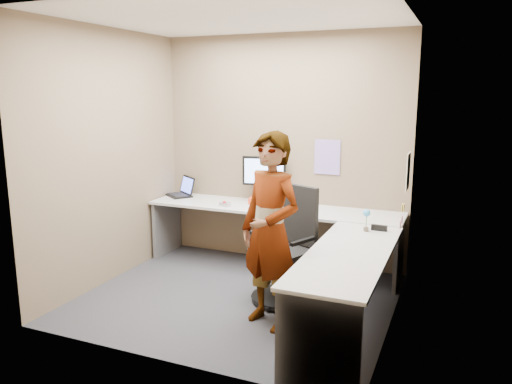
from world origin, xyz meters
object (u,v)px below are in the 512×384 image
at_px(monitor, 264,173).
at_px(office_chair, 287,256).
at_px(desk, 292,236).
at_px(person, 270,231).

distance_m(monitor, office_chair, 1.34).
bearing_deg(desk, monitor, 128.72).
bearing_deg(person, monitor, 137.38).
xyz_separation_m(desk, monitor, (-0.61, 0.76, 0.50)).
bearing_deg(monitor, desk, -62.95).
xyz_separation_m(desk, person, (0.07, -0.79, 0.27)).
distance_m(desk, office_chair, 0.26).
height_order(office_chair, person, person).
xyz_separation_m(office_chair, person, (0.04, -0.56, 0.40)).
relative_size(monitor, office_chair, 0.46).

